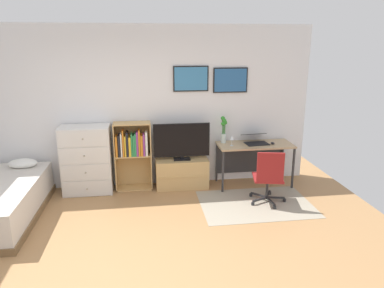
{
  "coord_description": "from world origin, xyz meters",
  "views": [
    {
      "loc": [
        0.17,
        -3.64,
        2.42
      ],
      "look_at": [
        0.89,
        1.5,
        0.95
      ],
      "focal_mm": 33.89,
      "sensor_mm": 36.0,
      "label": 1
    }
  ],
  "objects": [
    {
      "name": "bamboo_vase",
      "position": [
        1.54,
        2.25,
        0.99
      ],
      "size": [
        0.11,
        0.1,
        0.46
      ],
      "color": "silver",
      "rests_on": "desk"
    },
    {
      "name": "wine_glass",
      "position": [
        1.64,
        2.04,
        0.87
      ],
      "size": [
        0.07,
        0.07,
        0.18
      ],
      "color": "silver",
      "rests_on": "desk"
    },
    {
      "name": "office_chair",
      "position": [
        2.04,
        1.3,
        0.46
      ],
      "size": [
        0.58,
        0.57,
        0.86
      ],
      "rotation": [
        0.0,
        0.0,
        -0.21
      ],
      "color": "#232326",
      "rests_on": "ground_plane"
    },
    {
      "name": "ground_plane",
      "position": [
        0.0,
        0.0,
        0.0
      ],
      "size": [
        7.2,
        7.2,
        0.0
      ],
      "primitive_type": "plane",
      "color": "#A87A4C"
    },
    {
      "name": "area_rug",
      "position": [
        1.86,
        1.31,
        0.0
      ],
      "size": [
        1.7,
        1.2,
        0.01
      ],
      "primitive_type": "cube",
      "color": "#9E937F",
      "rests_on": "ground_plane"
    },
    {
      "name": "desk",
      "position": [
        2.06,
        2.17,
        0.6
      ],
      "size": [
        1.28,
        0.56,
        0.74
      ],
      "color": "tan",
      "rests_on": "ground_plane"
    },
    {
      "name": "laptop",
      "position": [
        2.08,
        2.16,
        0.81
      ],
      "size": [
        0.42,
        0.45,
        0.17
      ],
      "rotation": [
        0.0,
        0.0,
        0.09
      ],
      "color": "black",
      "rests_on": "desk"
    },
    {
      "name": "wall_back_with_posters",
      "position": [
        0.02,
        2.43,
        1.36
      ],
      "size": [
        6.12,
        0.09,
        2.7
      ],
      "color": "white",
      "rests_on": "ground_plane"
    },
    {
      "name": "computer_mouse",
      "position": [
        2.36,
        2.04,
        0.76
      ],
      "size": [
        0.06,
        0.1,
        0.03
      ],
      "primitive_type": "ellipsoid",
      "color": "#262628",
      "rests_on": "desk"
    },
    {
      "name": "television",
      "position": [
        0.81,
        2.15,
        0.81
      ],
      "size": [
        0.94,
        0.16,
        0.63
      ],
      "color": "black",
      "rests_on": "tv_stand"
    },
    {
      "name": "tv_stand",
      "position": [
        0.81,
        2.17,
        0.25
      ],
      "size": [
        0.89,
        0.41,
        0.5
      ],
      "color": "tan",
      "rests_on": "ground_plane"
    },
    {
      "name": "dresser",
      "position": [
        -0.75,
        2.15,
        0.56
      ],
      "size": [
        0.79,
        0.46,
        1.12
      ],
      "color": "silver",
      "rests_on": "ground_plane"
    },
    {
      "name": "bookshelf",
      "position": [
        -0.01,
        2.21,
        0.69
      ],
      "size": [
        0.61,
        0.3,
        1.15
      ],
      "color": "tan",
      "rests_on": "ground_plane"
    }
  ]
}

